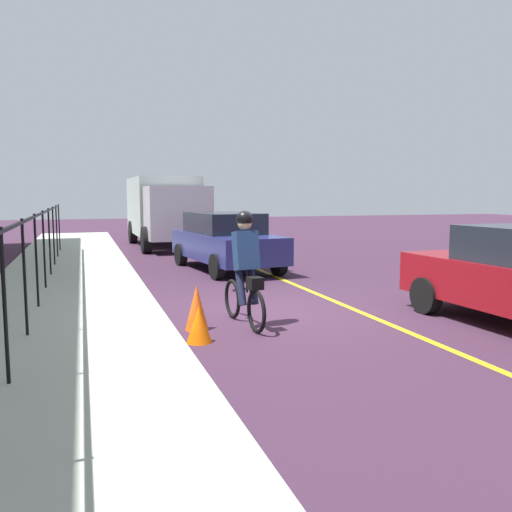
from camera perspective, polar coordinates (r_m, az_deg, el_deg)
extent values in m
plane|color=#3A2236|center=(9.49, 1.01, -6.02)|extent=(80.00, 80.00, 0.00)
cube|color=yellow|center=(10.11, 9.65, -5.31)|extent=(36.00, 0.12, 0.01)
cube|color=#ABB1A3|center=(8.98, -20.10, -6.65)|extent=(40.00, 3.20, 0.15)
cylinder|color=black|center=(5.93, -25.28, -4.89)|extent=(0.04, 0.04, 1.60)
cylinder|color=black|center=(7.88, -23.50, -2.12)|extent=(0.04, 0.04, 1.60)
cylinder|color=black|center=(9.84, -22.43, -0.45)|extent=(0.04, 0.04, 1.60)
cylinder|color=black|center=(11.82, -21.72, 0.66)|extent=(0.04, 0.04, 1.60)
cylinder|color=black|center=(13.79, -21.21, 1.46)|extent=(0.04, 0.04, 1.60)
cylinder|color=black|center=(15.77, -20.83, 2.05)|extent=(0.04, 0.04, 1.60)
cylinder|color=black|center=(17.76, -20.53, 2.52)|extent=(0.04, 0.04, 1.60)
cylinder|color=black|center=(19.74, -20.29, 2.88)|extent=(0.04, 0.04, 1.60)
cube|color=black|center=(9.79, -22.62, 3.91)|extent=(19.88, 0.04, 0.04)
torus|color=black|center=(8.97, -2.54, -4.60)|extent=(0.66, 0.11, 0.66)
torus|color=black|center=(8.02, 0.03, -5.94)|extent=(0.66, 0.11, 0.66)
cube|color=black|center=(8.45, -1.33, -3.57)|extent=(0.93, 0.11, 0.24)
cylinder|color=black|center=(8.28, -0.96, -2.72)|extent=(0.03, 0.03, 0.35)
cube|color=navy|center=(8.27, -1.09, 0.58)|extent=(0.37, 0.39, 0.63)
sphere|color=tan|center=(8.28, -1.23, 3.51)|extent=(0.22, 0.22, 0.22)
sphere|color=black|center=(8.28, -1.23, 3.99)|extent=(0.26, 0.26, 0.26)
cylinder|color=#191E38|center=(8.28, -1.68, -3.07)|extent=(0.34, 0.15, 0.65)
cylinder|color=#191E38|center=(8.35, -0.40, -2.98)|extent=(0.34, 0.15, 0.65)
cube|color=black|center=(7.98, -0.10, -2.92)|extent=(0.25, 0.22, 0.18)
cylinder|color=black|center=(9.79, 17.72, -4.03)|extent=(0.65, 0.25, 0.64)
cylinder|color=black|center=(10.91, 24.77, -3.26)|extent=(0.65, 0.25, 0.64)
cube|color=navy|center=(14.71, -3.19, 1.08)|extent=(4.59, 2.33, 0.70)
cube|color=#1E232D|center=(14.85, -3.49, 3.57)|extent=(2.64, 1.87, 0.56)
cylinder|color=black|center=(13.75, 2.44, -0.76)|extent=(0.66, 0.30, 0.64)
cylinder|color=black|center=(13.06, -4.19, -1.16)|extent=(0.66, 0.30, 0.64)
cylinder|color=black|center=(16.45, -2.38, 0.43)|extent=(0.66, 0.30, 0.64)
cylinder|color=black|center=(15.87, -8.05, 0.16)|extent=(0.66, 0.30, 0.64)
cube|color=#AAB8B2|center=(22.66, -10.00, 5.32)|extent=(4.80, 2.48, 2.30)
cube|color=silver|center=(19.30, -8.37, 4.57)|extent=(1.86, 2.24, 1.90)
cylinder|color=black|center=(19.73, -5.20, 1.89)|extent=(0.97, 0.32, 0.96)
cylinder|color=black|center=(19.31, -11.67, 1.68)|extent=(0.97, 0.32, 0.96)
cylinder|color=black|center=(23.95, -7.70, 2.67)|extent=(0.97, 0.32, 0.96)
cylinder|color=black|center=(23.61, -13.04, 2.51)|extent=(0.97, 0.32, 0.96)
cone|color=#F55A16|center=(8.25, -6.36, -5.50)|extent=(0.36, 0.36, 0.70)
cone|color=#F76207|center=(7.57, -6.10, -7.25)|extent=(0.36, 0.36, 0.53)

